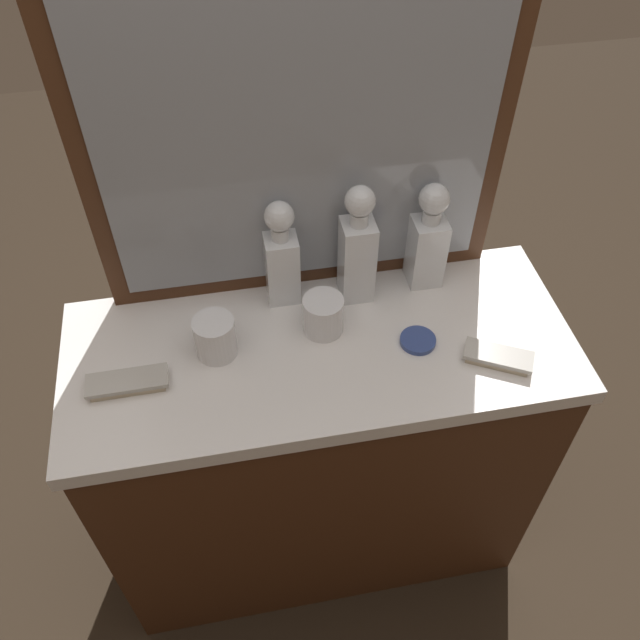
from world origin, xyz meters
name	(u,v)px	position (x,y,z in m)	size (l,w,h in m)	color
ground_plane	(320,528)	(0.00, 0.00, 0.00)	(6.00, 6.00, 0.00)	#2D2319
dresser	(320,454)	(0.00, 0.00, 0.44)	(1.10, 0.46, 0.88)	#472816
dresser_mirror	(300,128)	(0.00, 0.21, 1.28)	(0.87, 0.03, 0.80)	#472816
crystal_decanter_far_right	(282,261)	(-0.05, 0.16, 0.99)	(0.07, 0.07, 0.26)	white
crystal_decanter_far_left	(357,254)	(0.11, 0.14, 1.00)	(0.07, 0.07, 0.29)	white
crystal_decanter_rear	(427,244)	(0.27, 0.16, 0.99)	(0.07, 0.07, 0.27)	white
crystal_tumbler_right	(323,316)	(0.02, 0.05, 0.92)	(0.09, 0.09, 0.09)	white
crystal_tumbler_center	(215,338)	(-0.22, 0.02, 0.93)	(0.09, 0.09, 0.09)	white
silver_brush_far_left	(498,357)	(0.36, -0.11, 0.90)	(0.15, 0.12, 0.02)	#B7A88C
silver_brush_rear	(127,383)	(-0.40, -0.04, 0.90)	(0.16, 0.06, 0.02)	#B7A88C
porcelain_dish	(418,341)	(0.21, -0.03, 0.89)	(0.08, 0.08, 0.01)	#33478C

